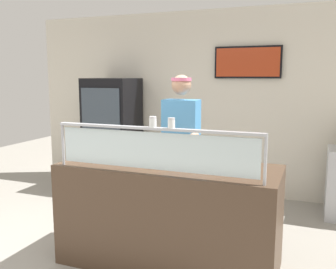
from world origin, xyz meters
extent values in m
plane|color=gray|center=(0.99, 1.00, 0.00)|extent=(12.00, 12.00, 0.00)
cube|color=silver|center=(0.99, 2.77, 1.35)|extent=(6.38, 0.08, 2.70)
cube|color=black|center=(1.28, 2.71, 1.94)|extent=(0.93, 0.04, 0.45)
cube|color=#B23819|center=(1.28, 2.69, 1.94)|extent=(0.88, 0.01, 0.40)
cube|color=#4C3828|center=(0.99, 0.40, 0.47)|extent=(1.98, 0.80, 0.95)
cylinder|color=#B2B5BC|center=(0.10, 0.06, 1.14)|extent=(0.02, 0.02, 0.39)
cylinder|color=#B2B5BC|center=(1.88, 0.06, 1.14)|extent=(0.02, 0.02, 0.39)
cube|color=silver|center=(0.99, 0.06, 1.14)|extent=(1.72, 0.01, 0.31)
cube|color=#B2B5BC|center=(0.99, 0.06, 1.33)|extent=(1.78, 0.06, 0.02)
cylinder|color=#9EA0A8|center=(0.91, 0.43, 0.96)|extent=(0.46, 0.46, 0.01)
cylinder|color=tan|center=(0.91, 0.43, 0.97)|extent=(0.44, 0.44, 0.02)
cylinder|color=#D65B2D|center=(0.91, 0.43, 0.98)|extent=(0.38, 0.38, 0.01)
cube|color=#ADAFB7|center=(0.90, 0.41, 0.99)|extent=(0.10, 0.29, 0.01)
cylinder|color=white|center=(0.99, 0.06, 1.37)|extent=(0.06, 0.06, 0.07)
cylinder|color=white|center=(0.99, 0.06, 1.36)|extent=(0.05, 0.05, 0.05)
cylinder|color=silver|center=(0.99, 0.06, 1.42)|extent=(0.06, 0.06, 0.02)
cylinder|color=white|center=(1.15, 0.06, 1.37)|extent=(0.06, 0.06, 0.07)
cylinder|color=red|center=(1.15, 0.06, 1.36)|extent=(0.05, 0.05, 0.04)
cylinder|color=silver|center=(1.15, 0.06, 1.41)|extent=(0.05, 0.05, 0.02)
cylinder|color=#23232D|center=(0.76, 1.07, 0.47)|extent=(0.13, 0.13, 0.95)
cylinder|color=#23232D|center=(0.98, 1.07, 0.47)|extent=(0.13, 0.13, 0.95)
cube|color=#4C9EE5|center=(0.87, 1.07, 1.23)|extent=(0.38, 0.21, 0.55)
sphere|color=tan|center=(0.87, 1.07, 1.66)|extent=(0.21, 0.21, 0.21)
cylinder|color=pink|center=(0.87, 1.07, 1.71)|extent=(0.21, 0.21, 0.04)
cylinder|color=tan|center=(1.05, 0.85, 1.13)|extent=(0.08, 0.34, 0.08)
cube|color=black|center=(-0.70, 2.33, 0.86)|extent=(0.73, 0.66, 1.71)
cube|color=#38424C|center=(-0.70, 1.99, 0.89)|extent=(0.63, 0.02, 1.37)
cylinder|color=blue|center=(-0.92, 2.10, 0.94)|extent=(0.06, 0.06, 0.20)
cylinder|color=blue|center=(-0.81, 2.10, 0.94)|extent=(0.06, 0.06, 0.20)
cylinder|color=red|center=(-0.70, 2.10, 0.94)|extent=(0.06, 0.06, 0.20)
cylinder|color=red|center=(-0.59, 2.10, 0.94)|extent=(0.06, 0.06, 0.20)
cylinder|color=green|center=(-0.48, 2.10, 0.94)|extent=(0.06, 0.06, 0.20)
camera|label=1|loc=(2.20, -2.68, 1.75)|focal=40.06mm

